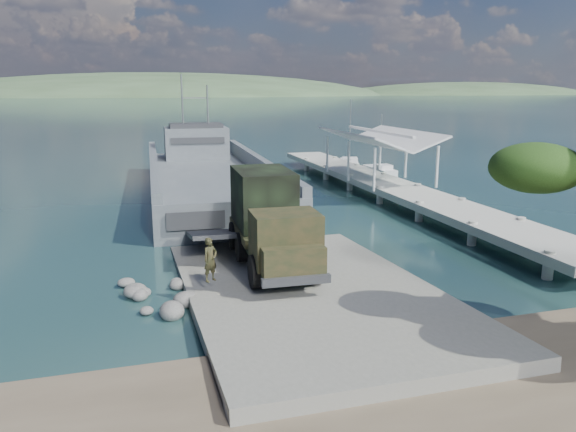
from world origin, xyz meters
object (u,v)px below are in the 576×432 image
Objects in this scene: sailboat_near at (380,171)px; sailboat_far at (349,165)px; landing_craft at (208,184)px; pier at (384,177)px; military_truck at (270,220)px; soldier at (211,269)px.

sailboat_far is (-1.53, 4.59, 0.08)m from sailboat_near.
pier is at bearing -16.92° from landing_craft.
military_truck is at bearing -87.87° from landing_craft.
sailboat_far is (17.16, 31.79, -2.21)m from military_truck.
sailboat_near is 0.81× the size of sailboat_far.
soldier is at bearing -100.23° from sailboat_far.
soldier is at bearing -95.62° from landing_craft.
military_truck is 4.53m from soldier.
soldier is (-3.28, -2.90, -1.20)m from military_truck.
sailboat_far is (3.42, 15.53, -1.19)m from pier.
sailboat_near is at bearing 21.60° from soldier.
landing_craft is 19.59m from sailboat_near.
soldier is at bearing -131.60° from pier.
military_truck reaches higher than soldier.
sailboat_near is (21.97, 30.10, -1.09)m from soldier.
sailboat_far is (17.05, 10.75, -0.47)m from landing_craft.
military_truck is at bearing -98.09° from sailboat_far.
pier is at bearing -114.62° from sailboat_near.
landing_craft reaches higher than soldier.
sailboat_near is at bearing -51.25° from sailboat_far.
landing_craft is at bearing -161.91° from sailboat_near.
soldier is 0.24× the size of sailboat_far.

